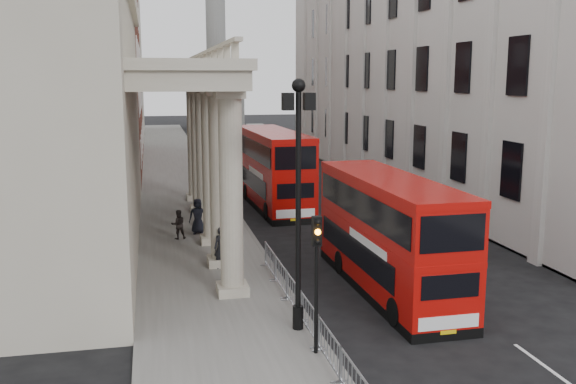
% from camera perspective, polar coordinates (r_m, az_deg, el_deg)
% --- Properties ---
extents(sidewalk_west, '(6.00, 140.00, 0.12)m').
position_cam_1_polar(sidewalk_west, '(46.75, -9.25, -0.33)').
color(sidewalk_west, slate).
rests_on(sidewalk_west, ground).
extents(sidewalk_east, '(3.00, 140.00, 0.12)m').
position_cam_1_polar(sidewalk_east, '(50.33, 9.86, 0.39)').
color(sidewalk_east, slate).
rests_on(sidewalk_east, ground).
extents(kerb, '(0.20, 140.00, 0.14)m').
position_cam_1_polar(kerb, '(46.99, -5.65, -0.18)').
color(kerb, slate).
rests_on(kerb, ground).
extents(portico_building, '(9.00, 28.00, 12.00)m').
position_cam_1_polar(portico_building, '(34.43, -21.04, 5.37)').
color(portico_building, '#A79F8C').
rests_on(portico_building, ground).
extents(brick_building, '(9.00, 32.00, 22.00)m').
position_cam_1_polar(brick_building, '(64.20, -17.28, 11.98)').
color(brick_building, maroon).
rests_on(brick_building, ground).
extents(west_building_far, '(9.00, 30.00, 20.00)m').
position_cam_1_polar(west_building_far, '(96.09, -15.62, 10.71)').
color(west_building_far, '#A79F8C').
rests_on(west_building_far, ground).
extents(east_building, '(8.00, 55.00, 25.00)m').
position_cam_1_polar(east_building, '(52.59, 12.05, 14.34)').
color(east_building, '#BBB8AF').
rests_on(east_building, ground).
extents(monument_column, '(8.00, 8.00, 54.20)m').
position_cam_1_polar(monument_column, '(108.78, -6.44, 14.07)').
color(monument_column, '#60605E').
rests_on(monument_column, ground).
extents(lamp_post_south, '(1.05, 0.44, 8.32)m').
position_cam_1_polar(lamp_post_south, '(20.78, 0.92, 0.29)').
color(lamp_post_south, black).
rests_on(lamp_post_south, sidewalk_west).
extents(lamp_post_mid, '(1.05, 0.44, 8.32)m').
position_cam_1_polar(lamp_post_mid, '(36.41, -4.82, 4.52)').
color(lamp_post_mid, black).
rests_on(lamp_post_mid, sidewalk_west).
extents(lamp_post_north, '(1.05, 0.44, 8.32)m').
position_cam_1_polar(lamp_post_north, '(52.27, -7.11, 6.18)').
color(lamp_post_north, black).
rests_on(lamp_post_north, sidewalk_west).
extents(traffic_light, '(0.28, 0.33, 4.30)m').
position_cam_1_polar(traffic_light, '(19.30, 2.57, -6.00)').
color(traffic_light, black).
rests_on(traffic_light, sidewalk_west).
extents(crowd_barriers, '(0.50, 18.75, 1.10)m').
position_cam_1_polar(crowd_barriers, '(20.37, 2.75, -12.38)').
color(crowd_barriers, gray).
rests_on(crowd_barriers, sidewalk_west).
extents(bus_near, '(2.73, 10.70, 4.60)m').
position_cam_1_polar(bus_near, '(25.88, 8.93, -3.52)').
color(bus_near, '#B20C08').
rests_on(bus_near, ground).
extents(bus_far, '(3.21, 11.72, 5.02)m').
position_cam_1_polar(bus_far, '(42.25, -1.34, 2.21)').
color(bus_far, '#A50B07').
rests_on(bus_far, ground).
extents(pedestrian_a, '(0.76, 0.58, 1.87)m').
position_cam_1_polar(pedestrian_a, '(28.52, -5.92, -4.97)').
color(pedestrian_a, black).
rests_on(pedestrian_a, sidewalk_west).
extents(pedestrian_b, '(0.82, 0.68, 1.55)m').
position_cam_1_polar(pedestrian_b, '(34.03, -9.73, -2.86)').
color(pedestrian_b, black).
rests_on(pedestrian_b, sidewalk_west).
extents(pedestrian_c, '(1.04, 0.79, 1.92)m').
position_cam_1_polar(pedestrian_c, '(34.98, -8.03, -2.14)').
color(pedestrian_c, black).
rests_on(pedestrian_c, sidewalk_west).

